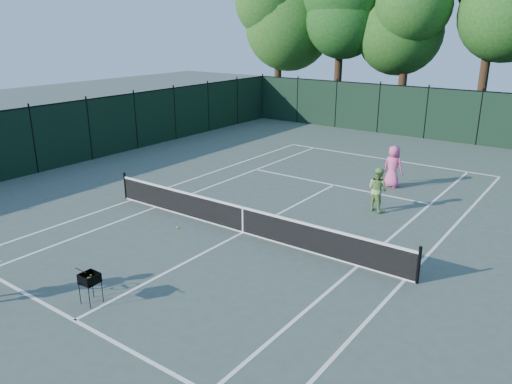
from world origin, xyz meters
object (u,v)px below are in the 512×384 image
Objects in this scene: player_pink at (393,167)px; loose_ball_midcourt at (177,227)px; player_green at (378,189)px; ball_hopper at (89,279)px.

player_pink is 9.59m from loose_ball_midcourt.
player_green is 2.06× the size of ball_hopper.
ball_hopper is at bearing -70.15° from loose_ball_midcourt.
player_pink is at bearing 64.75° from loose_ball_midcourt.
player_green is at bearing 110.27° from player_pink.
ball_hopper is at bearing 88.52° from player_pink.
player_pink is 13.51m from ball_hopper.
player_pink is at bearing 70.57° from ball_hopper.
player_pink reaches higher than ball_hopper.
player_green is 24.16× the size of loose_ball_midcourt.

